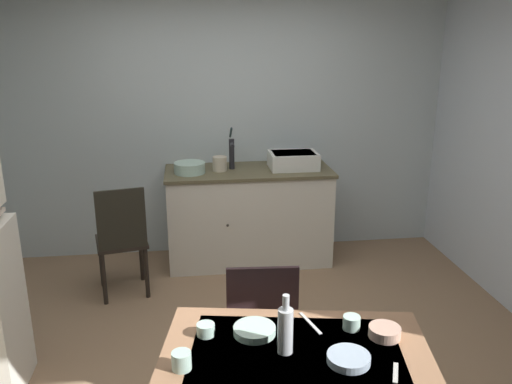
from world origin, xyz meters
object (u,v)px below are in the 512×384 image
object	(u,v)px
sink_basin	(293,160)
hand_pump	(232,151)
chair_far_side	(261,333)
mug_dark	(206,330)
dining_table	(295,370)
serving_bowl_wide	(349,359)
mixing_bowl_counter	(190,168)
chair_by_counter	(122,239)
glass_bottle	(285,329)

from	to	relation	value
sink_basin	hand_pump	bearing A→B (deg)	175.45
chair_far_side	mug_dark	size ratio (longest dim) A/B	11.32
dining_table	chair_far_side	xyz separation A→B (m)	(-0.08, 0.57, -0.16)
sink_basin	hand_pump	distance (m)	0.58
hand_pump	serving_bowl_wide	xyz separation A→B (m)	(0.25, -2.84, -0.28)
mixing_bowl_counter	dining_table	size ratio (longest dim) A/B	0.22
hand_pump	mug_dark	size ratio (longest dim) A/B	4.59
sink_basin	chair_by_counter	xyz separation A→B (m)	(-1.53, -0.58, -0.47)
mixing_bowl_counter	mug_dark	bearing A→B (deg)	-88.95
chair_by_counter	glass_bottle	distance (m)	2.34
serving_bowl_wide	sink_basin	bearing A→B (deg)	83.53
hand_pump	serving_bowl_wide	distance (m)	2.86
chair_far_side	dining_table	bearing A→B (deg)	-82.30
chair_far_side	mug_dark	xyz separation A→B (m)	(-0.32, -0.41, 0.30)
hand_pump	glass_bottle	size ratio (longest dim) A/B	1.40
hand_pump	glass_bottle	xyz separation A→B (m)	(-0.00, -2.73, -0.18)
chair_by_counter	dining_table	bearing A→B (deg)	-64.21
chair_far_side	chair_by_counter	xyz separation A→B (m)	(-0.93, 1.52, 0.01)
hand_pump	mixing_bowl_counter	world-z (taller)	hand_pump
chair_by_counter	serving_bowl_wide	xyz separation A→B (m)	(1.21, -2.21, 0.28)
mixing_bowl_counter	glass_bottle	size ratio (longest dim) A/B	1.00
hand_pump	sink_basin	bearing A→B (deg)	-4.55
sink_basin	mug_dark	size ratio (longest dim) A/B	5.18
sink_basin	dining_table	world-z (taller)	sink_basin
chair_by_counter	mug_dark	xyz separation A→B (m)	(0.62, -1.92, 0.29)
mixing_bowl_counter	dining_table	bearing A→B (deg)	-80.49
glass_bottle	dining_table	bearing A→B (deg)	15.89
mug_dark	glass_bottle	bearing A→B (deg)	-27.63
sink_basin	chair_by_counter	size ratio (longest dim) A/B	0.46
dining_table	hand_pump	bearing A→B (deg)	91.04
sink_basin	glass_bottle	xyz separation A→B (m)	(-0.57, -2.68, -0.09)
dining_table	chair_far_side	size ratio (longest dim) A/B	1.35
serving_bowl_wide	mug_dark	distance (m)	0.66
hand_pump	chair_by_counter	world-z (taller)	hand_pump
glass_bottle	mug_dark	bearing A→B (deg)	152.37
chair_far_side	chair_by_counter	size ratio (longest dim) A/B	1.00
dining_table	chair_by_counter	world-z (taller)	chair_by_counter
chair_by_counter	serving_bowl_wide	world-z (taller)	chair_by_counter
glass_bottle	mixing_bowl_counter	bearing A→B (deg)	98.33
sink_basin	mug_dark	distance (m)	2.67
hand_pump	mug_dark	xyz separation A→B (m)	(-0.34, -2.55, -0.27)
chair_far_side	chair_by_counter	world-z (taller)	same
hand_pump	mixing_bowl_counter	bearing A→B (deg)	-166.27
serving_bowl_wide	chair_by_counter	bearing A→B (deg)	118.69
chair_by_counter	serving_bowl_wide	bearing A→B (deg)	-61.31
mixing_bowl_counter	mug_dark	xyz separation A→B (m)	(0.04, -2.46, -0.15)
mixing_bowl_counter	glass_bottle	xyz separation A→B (m)	(0.39, -2.63, -0.06)
dining_table	chair_by_counter	bearing A→B (deg)	115.79
chair_by_counter	mug_dark	size ratio (longest dim) A/B	11.31
chair_by_counter	chair_far_side	bearing A→B (deg)	-58.47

